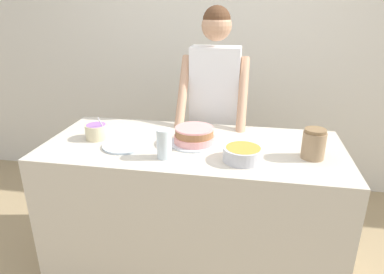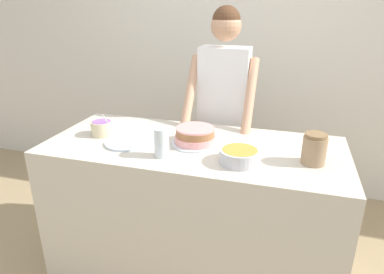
{
  "view_description": "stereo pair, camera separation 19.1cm",
  "coord_description": "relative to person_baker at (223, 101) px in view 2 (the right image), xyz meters",
  "views": [
    {
      "loc": [
        0.32,
        -1.42,
        1.68
      ],
      "look_at": [
        0.0,
        0.34,
        0.98
      ],
      "focal_mm": 32.0,
      "sensor_mm": 36.0,
      "label": 1
    },
    {
      "loc": [
        0.51,
        -1.38,
        1.68
      ],
      "look_at": [
        0.0,
        0.34,
        0.98
      ],
      "focal_mm": 32.0,
      "sensor_mm": 36.0,
      "label": 2
    }
  ],
  "objects": [
    {
      "name": "wall_back",
      "position": [
        -0.06,
        0.8,
        0.26
      ],
      "size": [
        10.0,
        0.05,
        2.6
      ],
      "color": "silver",
      "rests_on": "ground_plane"
    },
    {
      "name": "frosting_bowl_purple",
      "position": [
        -0.64,
        -0.57,
        -0.07
      ],
      "size": [
        0.13,
        0.13,
        0.15
      ],
      "color": "beige",
      "rests_on": "counter"
    },
    {
      "name": "counter",
      "position": [
        -0.06,
        -0.56,
        -0.58
      ],
      "size": [
        1.71,
        0.75,
        0.92
      ],
      "color": "beige",
      "rests_on": "ground_plane"
    },
    {
      "name": "cake",
      "position": [
        -0.05,
        -0.55,
        -0.07
      ],
      "size": [
        0.28,
        0.28,
        0.1
      ],
      "color": "silver",
      "rests_on": "counter"
    },
    {
      "name": "stoneware_jar",
      "position": [
        0.59,
        -0.63,
        -0.04
      ],
      "size": [
        0.12,
        0.12,
        0.16
      ],
      "color": "#9E7F5B",
      "rests_on": "counter"
    },
    {
      "name": "drinking_glass",
      "position": [
        -0.17,
        -0.76,
        -0.04
      ],
      "size": [
        0.08,
        0.08,
        0.16
      ],
      "color": "silver",
      "rests_on": "counter"
    },
    {
      "name": "frosting_bowl_orange",
      "position": [
        0.23,
        -0.73,
        -0.08
      ],
      "size": [
        0.21,
        0.21,
        0.07
      ],
      "color": "silver",
      "rests_on": "counter"
    },
    {
      "name": "person_baker",
      "position": [
        0.0,
        0.0,
        0.0
      ],
      "size": [
        0.46,
        0.46,
        1.67
      ],
      "color": "#2D2D38",
      "rests_on": "ground_plane"
    },
    {
      "name": "ceramic_plate",
      "position": [
        -0.43,
        -0.66,
        -0.11
      ],
      "size": [
        0.25,
        0.25,
        0.01
      ],
      "color": "silver",
      "rests_on": "counter"
    }
  ]
}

